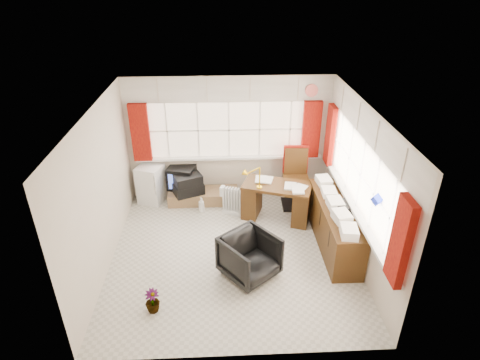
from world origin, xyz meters
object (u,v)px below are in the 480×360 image
at_px(radiator, 232,203).
at_px(mini_fridge, 151,184).
at_px(desk, 277,199).
at_px(office_chair, 250,257).
at_px(tv_bench, 203,196).
at_px(task_chair, 296,174).
at_px(credenza, 334,224).
at_px(desk_lamp, 260,173).
at_px(crt_tv, 182,177).

relative_size(radiator, mini_fridge, 0.72).
bearing_deg(desk, mini_fridge, 163.19).
distance_m(office_chair, radiator, 1.78).
bearing_deg(tv_bench, desk, -25.13).
bearing_deg(task_chair, tv_bench, 176.32).
bearing_deg(credenza, desk_lamp, 147.55).
relative_size(desk_lamp, office_chair, 0.56).
bearing_deg(radiator, credenza, -31.48).
distance_m(task_chair, mini_fridge, 2.90).
bearing_deg(mini_fridge, desk_lamp, -21.48).
bearing_deg(crt_tv, office_chair, -63.33).
relative_size(desk, mini_fridge, 1.76).
xyz_separation_m(task_chair, tv_bench, (-1.84, 0.12, -0.51)).
height_order(desk, desk_lamp, desk_lamp).
relative_size(office_chair, crt_tv, 1.23).
bearing_deg(tv_bench, crt_tv, 158.70).
bearing_deg(crt_tv, mini_fridge, -172.37).
relative_size(credenza, crt_tv, 3.19).
bearing_deg(desk, office_chair, -111.26).
height_order(radiator, credenza, credenza).
xyz_separation_m(desk, desk_lamp, (-0.34, -0.09, 0.62)).
xyz_separation_m(credenza, tv_bench, (-2.28, 1.52, -0.27)).
relative_size(desk_lamp, crt_tv, 0.69).
xyz_separation_m(office_chair, crt_tv, (-1.21, 2.41, 0.14)).
bearing_deg(tv_bench, office_chair, -70.59).
height_order(office_chair, radiator, office_chair).
bearing_deg(desk_lamp, mini_fridge, 158.52).
height_order(office_chair, crt_tv, crt_tv).
bearing_deg(desk_lamp, office_chair, -100.47).
bearing_deg(task_chair, mini_fridge, 176.07).
xyz_separation_m(desk_lamp, task_chair, (0.78, 0.63, -0.38)).
relative_size(desk_lamp, mini_fridge, 0.55).
bearing_deg(office_chair, credenza, -12.72).
height_order(desk, task_chair, task_chair).
bearing_deg(tv_bench, desk_lamp, -35.09).
distance_m(desk_lamp, tv_bench, 1.58).
xyz_separation_m(radiator, tv_bench, (-0.58, 0.48, -0.10)).
bearing_deg(desk, credenza, -44.63).
height_order(desk, office_chair, desk).
relative_size(desk_lamp, tv_bench, 0.31).
distance_m(desk_lamp, radiator, 0.96).
bearing_deg(office_chair, radiator, 58.09).
bearing_deg(desk, task_chair, 51.08).
bearing_deg(mini_fridge, task_chair, -3.93).
bearing_deg(task_chair, desk, -128.92).
height_order(office_chair, credenza, credenza).
xyz_separation_m(tv_bench, mini_fridge, (-1.04, 0.08, 0.27)).
relative_size(desk_lamp, task_chair, 0.36).
bearing_deg(crt_tv, tv_bench, -21.30).
height_order(desk, credenza, credenza).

